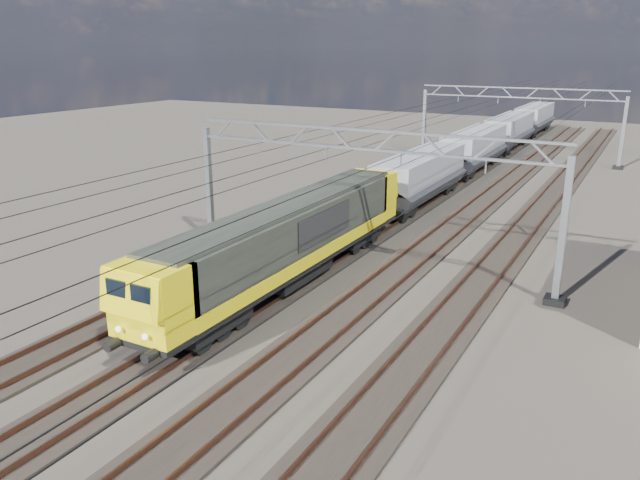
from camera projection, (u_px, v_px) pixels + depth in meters
The scene contains 13 objects.
ground at pixel (323, 295), 28.58m from camera, with size 160.00×160.00×0.00m, color #2A251F.
track_outer_west at pixel (218, 272), 31.30m from camera, with size 2.60×140.00×0.30m.
track_loco at pixel (286, 285), 29.47m from camera, with size 2.60×140.00×0.30m.
track_inner_east at pixel (363, 301), 27.64m from camera, with size 2.60×140.00×0.30m.
track_outer_east at pixel (450, 319), 25.81m from camera, with size 2.60×140.00×0.30m.
catenary_gantry_mid at pixel (361, 194), 30.77m from camera, with size 19.90×0.90×7.11m.
catenary_gantry_far at pixel (517, 121), 60.94m from camera, with size 19.90×0.90×7.11m.
overhead_wires at pixel (394, 146), 33.57m from camera, with size 12.03×140.00×0.53m.
locomotive at pixel (290, 238), 29.16m from camera, with size 2.76×21.10×3.62m.
hopper_wagon_lead at pixel (420, 174), 44.01m from camera, with size 3.38×13.00×3.25m.
hopper_wagon_mid at pixel (474, 147), 55.92m from camera, with size 3.38×13.00×3.25m.
hopper_wagon_third at pixel (510, 129), 67.82m from camera, with size 3.38×13.00×3.25m.
hopper_wagon_fourth at pixel (534, 117), 79.72m from camera, with size 3.38×13.00×3.25m.
Camera 1 is at (12.59, -23.36, 10.89)m, focal length 35.00 mm.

